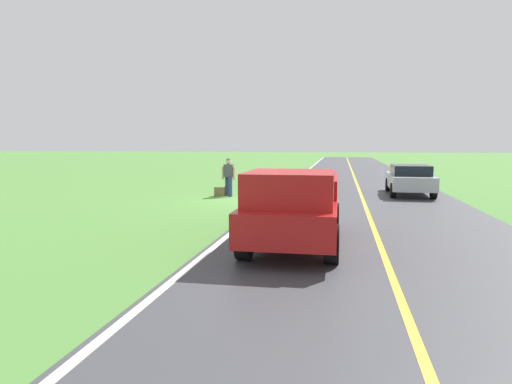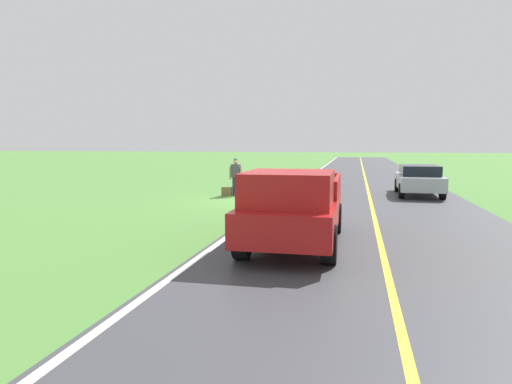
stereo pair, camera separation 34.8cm
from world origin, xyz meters
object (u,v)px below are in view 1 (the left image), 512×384
at_px(suitcase_carried, 220,192).
at_px(pickup_truck_passing, 294,205).
at_px(hitchhiker_walking, 229,175).
at_px(sedan_near_oncoming, 410,179).

distance_m(suitcase_carried, pickup_truck_passing, 10.35).
height_order(hitchhiker_walking, pickup_truck_passing, pickup_truck_passing).
xyz_separation_m(suitcase_carried, sedan_near_oncoming, (-8.62, -2.19, 0.55)).
relative_size(suitcase_carried, pickup_truck_passing, 0.08).
relative_size(hitchhiker_walking, suitcase_carried, 3.80).
bearing_deg(sedan_near_oncoming, suitcase_carried, 14.23).
bearing_deg(hitchhiker_walking, suitcase_carried, 9.39).
height_order(suitcase_carried, sedan_near_oncoming, sedan_near_oncoming).
bearing_deg(suitcase_carried, pickup_truck_passing, 26.55).
xyz_separation_m(hitchhiker_walking, suitcase_carried, (0.42, 0.07, -0.77)).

